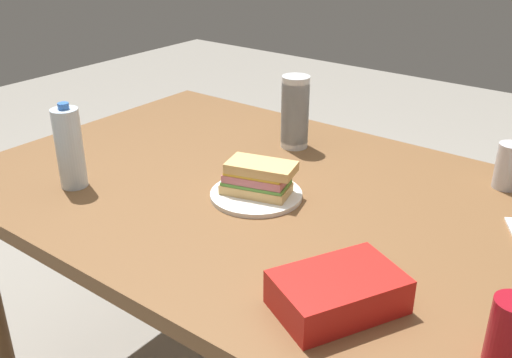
{
  "coord_description": "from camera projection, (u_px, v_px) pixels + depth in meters",
  "views": [
    {
      "loc": [
        0.8,
        -1.1,
        1.44
      ],
      "look_at": [
        -0.0,
        -0.05,
        0.82
      ],
      "focal_mm": 40.69,
      "sensor_mm": 36.0,
      "label": 1
    }
  ],
  "objects": [
    {
      "name": "sandwich",
      "position": [
        258.0,
        178.0,
        1.46
      ],
      "size": [
        0.2,
        0.14,
        0.08
      ],
      "color": "#DBB26B",
      "rests_on": "paper_plate"
    },
    {
      "name": "paper_plate",
      "position": [
        256.0,
        195.0,
        1.48
      ],
      "size": [
        0.24,
        0.24,
        0.01
      ],
      "primitive_type": "cylinder",
      "color": "white",
      "rests_on": "dining_table"
    },
    {
      "name": "chip_bag",
      "position": [
        338.0,
        292.0,
        1.06
      ],
      "size": [
        0.24,
        0.27,
        0.07
      ],
      "primitive_type": "cube",
      "rotation": [
        0.0,
        0.0,
        4.24
      ],
      "color": "red",
      "rests_on": "dining_table"
    },
    {
      "name": "soda_can_red",
      "position": [
        509.0,
        333.0,
        0.92
      ],
      "size": [
        0.07,
        0.07,
        0.12
      ],
      "primitive_type": "cylinder",
      "color": "maroon",
      "rests_on": "dining_table"
    },
    {
      "name": "water_bottle_tall",
      "position": [
        69.0,
        148.0,
        1.49
      ],
      "size": [
        0.07,
        0.07,
        0.23
      ],
      "color": "silver",
      "rests_on": "dining_table"
    },
    {
      "name": "dining_table",
      "position": [
        267.0,
        219.0,
        1.55
      ],
      "size": [
        1.59,
        1.06,
        0.77
      ],
      "color": "brown",
      "rests_on": "ground_plane"
    },
    {
      "name": "plastic_cup_stack",
      "position": [
        295.0,
        112.0,
        1.75
      ],
      "size": [
        0.08,
        0.08,
        0.22
      ],
      "color": "silver",
      "rests_on": "dining_table"
    },
    {
      "name": "soda_can_silver",
      "position": [
        508.0,
        166.0,
        1.51
      ],
      "size": [
        0.07,
        0.07,
        0.12
      ],
      "primitive_type": "cylinder",
      "color": "silver",
      "rests_on": "dining_table"
    }
  ]
}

